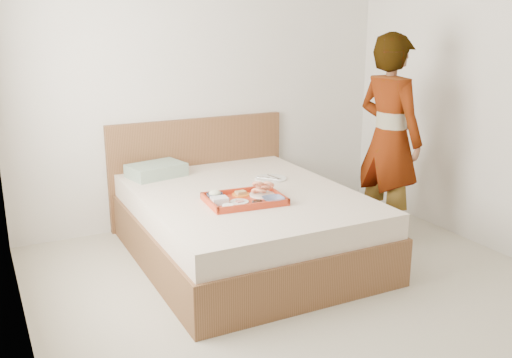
{
  "coord_description": "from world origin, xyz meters",
  "views": [
    {
      "loc": [
        -1.9,
        -2.75,
        1.8
      ],
      "look_at": [
        -0.05,
        0.9,
        0.65
      ],
      "focal_mm": 39.85,
      "sensor_mm": 36.0,
      "label": 1
    }
  ],
  "objects": [
    {
      "name": "dinner_plate",
      "position": [
        0.25,
        1.22,
        0.54
      ],
      "size": [
        0.34,
        0.34,
        0.01
      ],
      "primitive_type": "cylinder",
      "rotation": [
        0.0,
        0.0,
        0.36
      ],
      "color": "white",
      "rests_on": "bed"
    },
    {
      "name": "sauce_dish",
      "position": [
        -0.18,
        0.62,
        0.56
      ],
      "size": [
        0.09,
        0.09,
        0.03
      ],
      "primitive_type": "cylinder",
      "rotation": [
        0.0,
        0.0,
        -0.08
      ],
      "color": "black",
      "rests_on": "tray"
    },
    {
      "name": "ground",
      "position": [
        0.0,
        0.0,
        0.0
      ],
      "size": [
        3.5,
        4.0,
        0.01
      ],
      "primitive_type": "cube",
      "color": "#BEB7A0",
      "rests_on": "ground"
    },
    {
      "name": "navy_bowl_big",
      "position": [
        -0.05,
        0.63,
        0.56
      ],
      "size": [
        0.17,
        0.17,
        0.04
      ],
      "primitive_type": "imported",
      "rotation": [
        0.0,
        0.0,
        -0.08
      ],
      "color": "#161D48",
      "rests_on": "tray"
    },
    {
      "name": "wall_left",
      "position": [
        -1.75,
        0.0,
        1.3
      ],
      "size": [
        0.01,
        4.0,
        2.6
      ],
      "primitive_type": "cube",
      "color": "silver",
      "rests_on": "ground"
    },
    {
      "name": "salad_bowl",
      "position": [
        -0.39,
        0.91,
        0.56
      ],
      "size": [
        0.13,
        0.13,
        0.04
      ],
      "primitive_type": "imported",
      "rotation": [
        0.0,
        0.0,
        -0.08
      ],
      "color": "#161D48",
      "rests_on": "tray"
    },
    {
      "name": "meat_plate",
      "position": [
        -0.27,
        0.73,
        0.55
      ],
      "size": [
        0.15,
        0.15,
        0.01
      ],
      "primitive_type": "cylinder",
      "rotation": [
        0.0,
        0.0,
        -0.08
      ],
      "color": "white",
      "rests_on": "tray"
    },
    {
      "name": "person",
      "position": [
        1.14,
        0.84,
        0.86
      ],
      "size": [
        0.5,
        0.68,
        1.71
      ],
      "primitive_type": "imported",
      "rotation": [
        0.0,
        0.0,
        1.73
      ],
      "color": "silver",
      "rests_on": "ground"
    },
    {
      "name": "bed",
      "position": [
        -0.1,
        1.0,
        0.27
      ],
      "size": [
        1.65,
        2.0,
        0.53
      ],
      "primitive_type": "cube",
      "color": "brown",
      "rests_on": "ground"
    },
    {
      "name": "headboard",
      "position": [
        -0.1,
        1.97,
        0.47
      ],
      "size": [
        1.65,
        0.06,
        0.95
      ],
      "primitive_type": "cube",
      "color": "brown",
      "rests_on": "ground"
    },
    {
      "name": "pillow",
      "position": [
        -0.57,
        1.73,
        0.58
      ],
      "size": [
        0.5,
        0.39,
        0.11
      ],
      "primitive_type": "cube",
      "rotation": [
        0.0,
        0.0,
        0.22
      ],
      "color": "#94A68F",
      "rests_on": "bed"
    },
    {
      "name": "cheese_round",
      "position": [
        -0.4,
        0.65,
        0.56
      ],
      "size": [
        0.09,
        0.09,
        0.03
      ],
      "primitive_type": "cylinder",
      "rotation": [
        0.0,
        0.0,
        -0.08
      ],
      "color": "white",
      "rests_on": "tray"
    },
    {
      "name": "prawn_plate",
      "position": [
        -0.05,
        0.81,
        0.55
      ],
      "size": [
        0.2,
        0.2,
        0.01
      ],
      "primitive_type": "cylinder",
      "rotation": [
        0.0,
        0.0,
        -0.08
      ],
      "color": "white",
      "rests_on": "tray"
    },
    {
      "name": "plastic_tub",
      "position": [
        -0.41,
        0.77,
        0.57
      ],
      "size": [
        0.12,
        0.1,
        0.05
      ],
      "primitive_type": "cube",
      "rotation": [
        0.0,
        0.0,
        -0.08
      ],
      "color": "silver",
      "rests_on": "tray"
    },
    {
      "name": "tray",
      "position": [
        -0.21,
        0.77,
        0.55
      ],
      "size": [
        0.58,
        0.44,
        0.05
      ],
      "primitive_type": "cube",
      "rotation": [
        0.0,
        0.0,
        -0.08
      ],
      "color": "red",
      "rests_on": "bed"
    },
    {
      "name": "bread_plate",
      "position": [
        -0.18,
        0.89,
        0.55
      ],
      "size": [
        0.14,
        0.14,
        0.01
      ],
      "primitive_type": "cylinder",
      "rotation": [
        0.0,
        0.0,
        -0.08
      ],
      "color": "orange",
      "rests_on": "tray"
    },
    {
      "name": "wall_back",
      "position": [
        0.0,
        2.0,
        1.3
      ],
      "size": [
        3.5,
        0.01,
        2.6
      ],
      "primitive_type": "cube",
      "color": "silver",
      "rests_on": "ground"
    }
  ]
}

